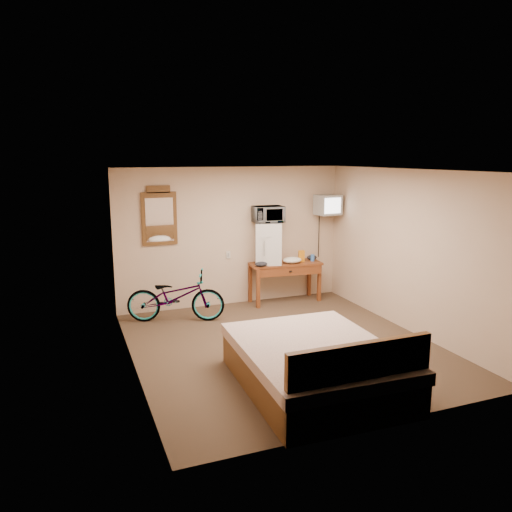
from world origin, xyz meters
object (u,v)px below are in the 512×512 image
Objects in this scene: desk at (286,269)px; bed at (317,366)px; bicycle at (176,296)px; crt_television at (328,205)px; mini_fridge at (268,243)px; blue_cup at (313,258)px; microwave at (268,214)px; wall_mirror at (159,216)px.

bed is at bearing -108.61° from desk.
desk is at bearing -62.47° from bicycle.
bicycle is (-2.14, -0.34, -0.21)m from desk.
crt_television is 0.36× the size of bicycle.
mini_fridge is at bearing 168.78° from desk.
blue_cup is at bearing -4.45° from desk.
bed is at bearing -120.44° from crt_television.
microwave is 3.78m from bed.
desk is 3.57m from bed.
bicycle is at bearing -167.37° from mini_fridge.
wall_mirror is 0.63× the size of bicycle.
mini_fridge is 0.53m from microwave.
crt_television is at bearing 0.41° from microwave.
bicycle is 0.71× the size of bed.
mini_fridge reaches higher than bed.
desk is 2.58× the size of microwave.
microwave is 1.21m from blue_cup.
microwave is 1.93m from wall_mirror.
bed is at bearing -72.95° from wall_mirror.
mini_fridge is 0.75× the size of wall_mirror.
bed is at bearing -143.09° from bicycle.
blue_cup is 0.13× the size of wall_mirror.
microwave is at bearing -6.14° from wall_mirror.
bed is (-1.66, -3.33, -0.52)m from blue_cup.
wall_mirror reaches higher than bicycle.
crt_television is 0.26× the size of bed.
crt_television is 0.57× the size of wall_mirror.
mini_fridge is 3.62m from bed.
wall_mirror is 0.45× the size of bed.
desk is at bearing -11.22° from mini_fridge.
microwave reaches higher than bed.
mini_fridge is at bearing -6.14° from wall_mirror.
blue_cup is at bearing -6.43° from wall_mirror.
desk is at bearing -6.90° from wall_mirror.
wall_mirror reaches higher than blue_cup.
crt_television is (1.19, -0.04, 0.13)m from microwave.
wall_mirror is at bearing 173.86° from mini_fridge.
wall_mirror reaches higher than desk.
microwave is (-0.33, 0.07, 1.03)m from desk.
crt_television is at bearing 59.56° from bed.
microwave reaches higher than desk.
wall_mirror is at bearing 176.37° from microwave.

